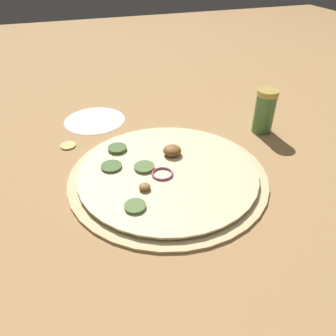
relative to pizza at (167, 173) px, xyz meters
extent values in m
plane|color=tan|center=(0.00, 0.00, -0.01)|extent=(3.00, 3.00, 0.00)
cylinder|color=beige|center=(0.00, 0.00, 0.00)|extent=(0.37, 0.37, 0.01)
cylinder|color=beige|center=(0.00, 0.00, 0.00)|extent=(0.34, 0.34, 0.00)
cylinder|color=#567538|center=(0.08, -0.08, 0.01)|extent=(0.04, 0.04, 0.00)
torus|color=#A34C70|center=(0.01, -0.01, 0.01)|extent=(0.04, 0.04, 0.00)
cylinder|color=#47662D|center=(-0.10, -0.07, 0.01)|extent=(0.04, 0.04, 0.01)
cylinder|color=#47662D|center=(-0.04, -0.10, 0.01)|extent=(0.04, 0.04, 0.00)
ellipsoid|color=#996633|center=(0.04, -0.05, 0.01)|extent=(0.02, 0.02, 0.01)
ellipsoid|color=brown|center=(-0.05, 0.03, 0.02)|extent=(0.04, 0.04, 0.02)
cylinder|color=#567538|center=(-0.02, -0.04, 0.01)|extent=(0.04, 0.04, 0.01)
cylinder|color=#4C7F42|center=(-0.10, 0.26, 0.04)|extent=(0.05, 0.05, 0.09)
cylinder|color=gold|center=(-0.10, 0.26, 0.09)|extent=(0.05, 0.05, 0.01)
cylinder|color=gold|center=(-0.17, -0.17, 0.00)|extent=(0.03, 0.03, 0.01)
cylinder|color=white|center=(-0.28, -0.10, -0.01)|extent=(0.15, 0.15, 0.00)
camera|label=1|loc=(0.47, -0.16, 0.37)|focal=35.00mm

